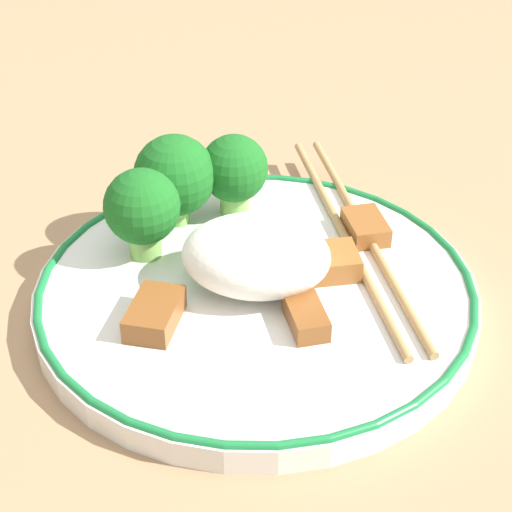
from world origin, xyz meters
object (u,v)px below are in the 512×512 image
object	(u,v)px
broccoli_back_left	(234,170)
broccoli_back_center	(175,176)
plate	(256,293)
broccoli_back_right	(142,209)
chopsticks	(354,233)

from	to	relation	value
broccoli_back_left	broccoli_back_center	xyz separation A→B (m)	(0.03, 0.02, 0.00)
plate	broccoli_back_center	world-z (taller)	broccoli_back_center
broccoli_back_left	broccoli_back_right	bearing A→B (deg)	48.94
plate	chopsticks	bearing A→B (deg)	-133.87
chopsticks	broccoli_back_center	bearing A→B (deg)	-2.17
broccoli_back_center	chopsticks	size ratio (longest dim) A/B	0.26
broccoli_back_left	broccoli_back_center	world-z (taller)	broccoli_back_center
broccoli_back_right	broccoli_back_left	bearing A→B (deg)	-131.06
broccoli_back_right	chopsticks	xyz separation A→B (m)	(-0.12, -0.03, -0.03)
broccoli_back_left	chopsticks	bearing A→B (deg)	165.74
broccoli_back_left	broccoli_back_right	distance (m)	0.07
broccoli_back_right	plate	bearing A→B (deg)	161.61
plate	broccoli_back_left	distance (m)	0.09
plate	broccoli_back_left	world-z (taller)	broccoli_back_left
broccoli_back_left	broccoli_back_center	size ratio (longest dim) A/B	0.91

